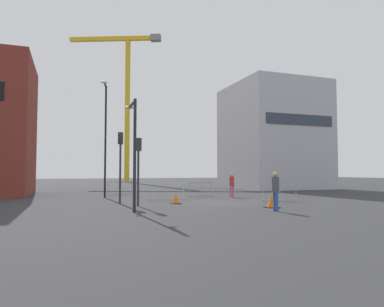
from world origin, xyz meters
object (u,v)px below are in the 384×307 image
object	(u,v)px
streetlamp_short	(134,142)
traffic_light_crosswalk	(138,160)
construction_crane	(126,87)
traffic_light_median	(120,156)
traffic_cone_orange	(176,199)
streetlamp_tall	(105,132)
pedestrian_waiting	(276,188)
traffic_cone_on_verge	(272,201)
pedestrian_walking	(232,183)

from	to	relation	value
streetlamp_short	traffic_light_crosswalk	size ratio (longest dim) A/B	1.42
construction_crane	traffic_light_median	distance (m)	44.07
construction_crane	traffic_light_median	size ratio (longest dim) A/B	6.29
traffic_cone_orange	construction_crane	bearing A→B (deg)	85.31
streetlamp_tall	pedestrian_waiting	world-z (taller)	streetlamp_tall
pedestrian_waiting	streetlamp_tall	bearing A→B (deg)	120.47
traffic_light_crosswalk	traffic_cone_on_verge	bearing A→B (deg)	-24.87
streetlamp_tall	traffic_light_median	distance (m)	5.40
traffic_cone_orange	streetlamp_short	bearing A→B (deg)	-133.37
construction_crane	streetlamp_short	bearing A→B (deg)	-98.18
construction_crane	pedestrian_waiting	xyz separation A→B (m)	(-0.20, -47.68, -15.89)
pedestrian_walking	traffic_cone_on_verge	bearing A→B (deg)	-100.00
construction_crane	traffic_light_crosswalk	size ratio (longest dim) A/B	7.12
streetlamp_short	pedestrian_walking	size ratio (longest dim) A/B	3.02
pedestrian_walking	traffic_light_crosswalk	bearing A→B (deg)	-150.59
traffic_cone_orange	traffic_light_median	bearing A→B (deg)	160.05
streetlamp_short	traffic_cone_on_verge	bearing A→B (deg)	-4.00
streetlamp_short	traffic_light_median	size ratio (longest dim) A/B	1.26
streetlamp_tall	pedestrian_walking	bearing A→B (deg)	-16.02
streetlamp_tall	pedestrian_walking	distance (m)	9.93
traffic_light_median	pedestrian_walking	distance (m)	8.99
construction_crane	pedestrian_walking	xyz separation A→B (m)	(1.89, -38.73, -15.97)
streetlamp_tall	pedestrian_waiting	bearing A→B (deg)	-59.53
streetlamp_short	traffic_cone_orange	bearing A→B (deg)	46.63
streetlamp_short	traffic_cone_orange	size ratio (longest dim) A/B	8.68
streetlamp_short	traffic_light_median	xyz separation A→B (m)	(-0.01, 4.38, -0.44)
traffic_cone_on_verge	traffic_cone_orange	xyz separation A→B (m)	(-4.06, 3.76, -0.04)
pedestrian_walking	traffic_cone_orange	bearing A→B (deg)	-146.11
streetlamp_short	pedestrian_waiting	distance (m)	7.02
pedestrian_waiting	traffic_cone_on_verge	bearing A→B (deg)	63.59
construction_crane	traffic_light_median	world-z (taller)	construction_crane
construction_crane	streetlamp_tall	size ratio (longest dim) A/B	3.23
construction_crane	pedestrian_walking	world-z (taller)	construction_crane
construction_crane	pedestrian_waiting	bearing A→B (deg)	-90.24
traffic_light_median	streetlamp_tall	bearing A→B (deg)	94.54
construction_crane	pedestrian_walking	size ratio (longest dim) A/B	15.10
traffic_light_median	traffic_cone_orange	size ratio (longest dim) A/B	6.91
construction_crane	streetlamp_short	world-z (taller)	construction_crane
construction_crane	traffic_cone_on_verge	distance (m)	49.01
traffic_light_median	traffic_light_crosswalk	world-z (taller)	traffic_light_median
traffic_light_median	traffic_light_crosswalk	size ratio (longest dim) A/B	1.13
traffic_light_crosswalk	streetlamp_tall	bearing A→B (deg)	99.03
streetlamp_tall	streetlamp_short	xyz separation A→B (m)	(0.41, -9.40, -1.49)
traffic_light_median	traffic_light_crosswalk	xyz separation A→B (m)	(0.70, -1.89, -0.30)
traffic_cone_on_verge	streetlamp_tall	bearing A→B (deg)	127.33
construction_crane	traffic_cone_on_verge	size ratio (longest dim) A/B	38.04
traffic_light_median	traffic_cone_orange	distance (m)	4.14
construction_crane	traffic_light_median	bearing A→B (deg)	-99.05
traffic_light_median	pedestrian_walking	bearing A→B (deg)	16.35
traffic_light_median	pedestrian_waiting	xyz separation A→B (m)	(6.36, -6.47, -1.70)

